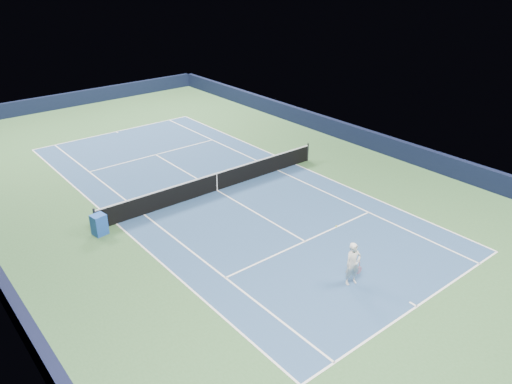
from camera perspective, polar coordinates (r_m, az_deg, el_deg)
ground at (r=25.44m, az=-4.47°, el=0.17°), size 40.00×40.00×0.00m
wall_far at (r=42.22m, az=-20.37°, el=9.88°), size 22.00×0.35×1.10m
wall_right at (r=32.12m, az=11.60°, el=6.31°), size 0.35×40.00×1.10m
court_surface at (r=25.44m, az=-4.47°, el=0.18°), size 10.97×23.77×0.01m
baseline_far at (r=35.22m, az=-15.72°, el=6.66°), size 10.97×0.08×0.00m
baseline_near at (r=18.34m, az=17.92°, el=-12.33°), size 10.97×0.08×0.00m
sideline_doubles_right at (r=28.61m, az=4.57°, el=3.18°), size 0.08×23.77×0.00m
sideline_doubles_left at (r=23.14m, az=-15.67°, el=-3.50°), size 0.08×23.77×0.00m
sideline_singles_right at (r=27.75m, az=2.51°, el=2.50°), size 0.08×23.77×0.00m
sideline_singles_left at (r=23.62m, az=-12.67°, el=-2.52°), size 0.08×23.77×0.00m
service_line_far at (r=30.52m, az=-11.40°, el=4.21°), size 8.23×0.08×0.00m
service_line_near at (r=21.08m, az=5.62°, el=-5.63°), size 8.23×0.08×0.00m
center_service_line at (r=25.44m, az=-4.47°, el=0.19°), size 0.08×12.80×0.00m
center_mark_far at (r=35.08m, az=-15.61°, el=6.60°), size 0.08×0.30×0.00m
center_mark_near at (r=18.40m, az=17.53°, el=-12.13°), size 0.08×0.30×0.00m
tennis_net at (r=25.23m, az=-4.51°, el=1.21°), size 12.90×0.10×1.07m
sponsor_cube at (r=22.32m, az=-17.48°, el=-3.57°), size 0.65×0.60×0.93m
tennis_player at (r=18.41m, az=11.02°, el=-8.07°), size 0.81×1.30×1.94m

